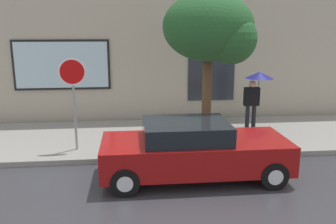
% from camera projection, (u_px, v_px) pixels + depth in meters
% --- Properties ---
extents(ground_plane, '(60.00, 60.00, 0.00)m').
position_uv_depth(ground_plane, '(165.00, 177.00, 8.82)').
color(ground_plane, '#333338').
extents(sidewalk, '(20.00, 4.00, 0.15)m').
position_uv_depth(sidewalk, '(156.00, 137.00, 11.71)').
color(sidewalk, gray).
rests_on(sidewalk, ground).
extents(building_facade, '(20.00, 0.67, 7.00)m').
position_uv_depth(building_facade, '(150.00, 29.00, 13.33)').
color(building_facade, '#B2A893').
rests_on(building_facade, ground).
extents(parked_car, '(4.43, 1.88, 1.41)m').
position_uv_depth(parked_car, '(193.00, 150.00, 8.63)').
color(parked_car, maroon).
rests_on(parked_car, ground).
extents(fire_hydrant, '(0.30, 0.44, 0.72)m').
position_uv_depth(fire_hydrant, '(146.00, 138.00, 10.22)').
color(fire_hydrant, white).
rests_on(fire_hydrant, sidewalk).
extents(pedestrian_with_umbrella, '(0.94, 0.92, 1.99)m').
position_uv_depth(pedestrian_with_umbrella, '(256.00, 85.00, 11.92)').
color(pedestrian_with_umbrella, black).
rests_on(pedestrian_with_umbrella, sidewalk).
extents(street_tree, '(2.54, 2.16, 4.39)m').
position_uv_depth(street_tree, '(213.00, 30.00, 9.88)').
color(street_tree, '#4C3823').
rests_on(street_tree, sidewalk).
extents(stop_sign, '(0.76, 0.10, 2.62)m').
position_uv_depth(stop_sign, '(73.00, 86.00, 9.90)').
color(stop_sign, gray).
rests_on(stop_sign, sidewalk).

